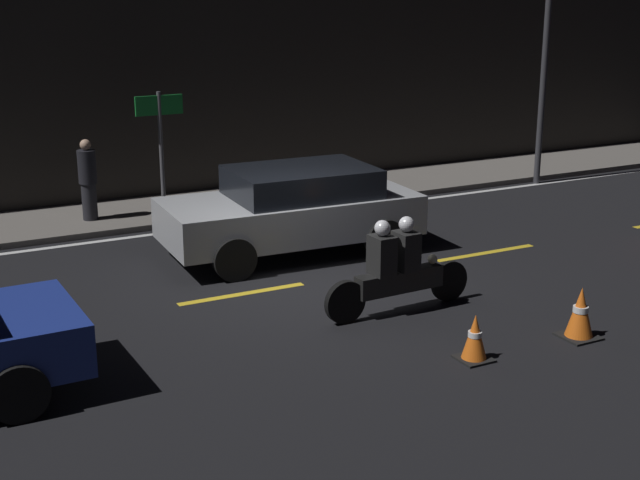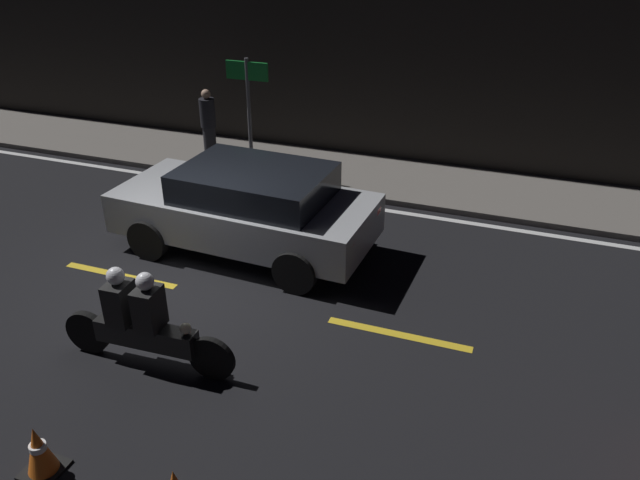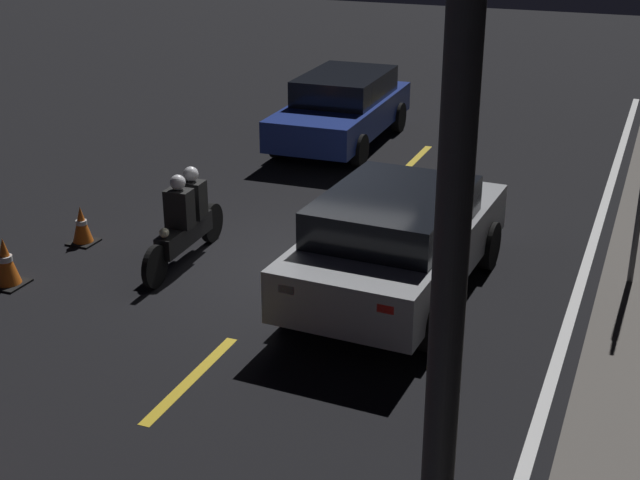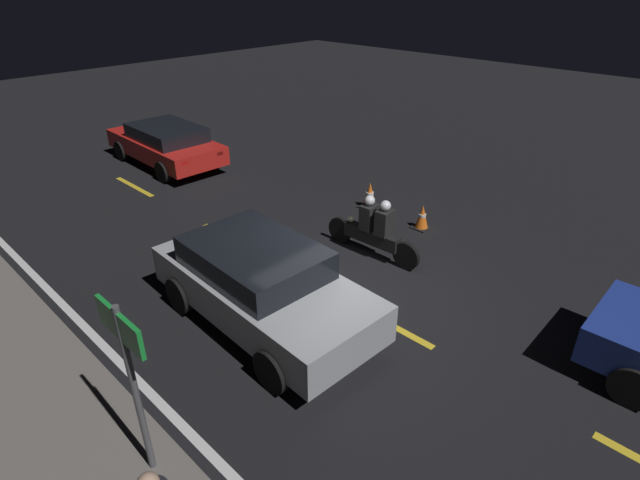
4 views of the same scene
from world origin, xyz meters
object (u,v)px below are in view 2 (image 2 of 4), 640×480
pedestrian (208,124)px  hatchback_silver (247,207)px  traffic_cone_near (39,451)px  shop_sign (248,94)px  motorcycle (140,322)px

pedestrian → hatchback_silver: bearing=-52.7°
traffic_cone_near → shop_sign: bearing=99.9°
hatchback_silver → motorcycle: size_ratio=1.83×
shop_sign → pedestrian: bearing=157.7°
motorcycle → shop_sign: shop_sign is taller
hatchback_silver → pedestrian: pedestrian is taller
motorcycle → pedestrian: 7.11m
hatchback_silver → shop_sign: bearing=-62.9°
hatchback_silver → shop_sign: 3.35m
shop_sign → hatchback_silver: bearing=-65.5°
motorcycle → traffic_cone_near: (-0.01, -1.84, -0.35)m
motorcycle → pedestrian: size_ratio=1.54×
traffic_cone_near → shop_sign: 8.16m
motorcycle → traffic_cone_near: 1.87m
pedestrian → shop_sign: shop_sign is taller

